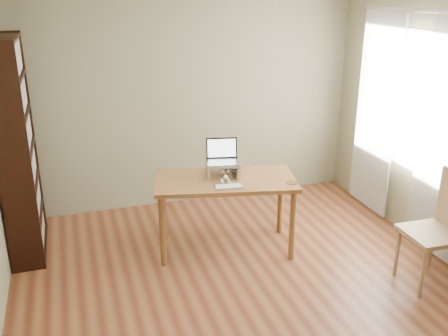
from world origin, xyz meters
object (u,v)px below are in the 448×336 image
at_px(laptop, 221,156).
at_px(keyboard, 229,187).
at_px(desk, 225,189).
at_px(bookshelf, 17,150).
at_px(cat, 222,169).
at_px(chair, 441,225).

height_order(laptop, keyboard, laptop).
relative_size(desk, laptop, 4.25).
bearing_deg(bookshelf, desk, -17.06).
distance_m(cat, chair, 2.04).
relative_size(bookshelf, cat, 4.49).
height_order(keyboard, chair, chair).
xyz_separation_m(bookshelf, cat, (1.87, -0.46, -0.24)).
bearing_deg(desk, bookshelf, 175.11).
distance_m(bookshelf, keyboard, 2.02).
distance_m(desk, laptop, 0.32).
relative_size(keyboard, chair, 0.27).
bearing_deg(cat, keyboard, -86.84).
relative_size(bookshelf, keyboard, 7.68).
height_order(cat, chair, chair).
height_order(bookshelf, chair, bookshelf).
bearing_deg(bookshelf, chair, -26.33).
bearing_deg(keyboard, cat, 91.27).
height_order(desk, laptop, laptop).
distance_m(laptop, cat, 0.13).
bearing_deg(desk, chair, -23.44).
relative_size(bookshelf, desk, 1.44).
height_order(bookshelf, cat, bookshelf).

